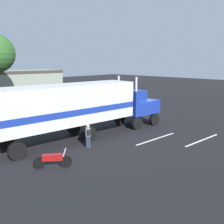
{
  "coord_description": "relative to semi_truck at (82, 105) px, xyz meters",
  "views": [
    {
      "loc": [
        -17.55,
        -13.32,
        5.84
      ],
      "look_at": [
        -3.16,
        0.51,
        1.6
      ],
      "focal_mm": 39.07,
      "sensor_mm": 36.0,
      "label": 1
    }
  ],
  "objects": [
    {
      "name": "ground_plane",
      "position": [
        6.12,
        -0.83,
        -2.52
      ],
      "size": [
        120.0,
        120.0,
        0.0
      ],
      "primitive_type": "plane",
      "color": "black"
    },
    {
      "name": "building_backdrop",
      "position": [
        7.39,
        28.29,
        -0.27
      ],
      "size": [
        17.26,
        7.81,
        4.1
      ],
      "color": "gray",
      "rests_on": "ground_plane"
    },
    {
      "name": "lane_stripe_mid",
      "position": [
        5.76,
        -6.99,
        -2.52
      ],
      "size": [
        4.39,
        0.61,
        0.01
      ],
      "primitive_type": "cube",
      "rotation": [
        0.0,
        0.0,
        -0.1
      ],
      "color": "silver",
      "rests_on": "ground_plane"
    },
    {
      "name": "motorcycle",
      "position": [
        -4.62,
        -3.08,
        -2.04
      ],
      "size": [
        1.71,
        1.39,
        1.12
      ],
      "color": "black",
      "rests_on": "ground_plane"
    },
    {
      "name": "person_bystander",
      "position": [
        -1.19,
        -2.07,
        -1.63
      ],
      "size": [
        0.39,
        0.48,
        1.63
      ],
      "color": "#2D3347",
      "rests_on": "ground_plane"
    },
    {
      "name": "semi_truck",
      "position": [
        0.0,
        0.0,
        0.0
      ],
      "size": [
        14.35,
        4.05,
        4.5
      ],
      "color": "#193399",
      "rests_on": "ground_plane"
    },
    {
      "name": "lane_stripe_near",
      "position": [
        3.63,
        -4.33,
        -2.52
      ],
      "size": [
        4.4,
        0.53,
        0.01
      ],
      "primitive_type": "cube",
      "rotation": [
        0.0,
        0.0,
        -0.08
      ],
      "color": "silver",
      "rests_on": "ground_plane"
    }
  ]
}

